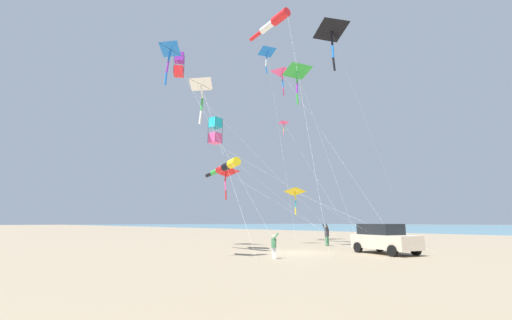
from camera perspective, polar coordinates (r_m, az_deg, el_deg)
ground_plane at (r=22.42m, az=6.96°, el=-15.68°), size 600.00×600.00×0.00m
parked_car at (r=22.87m, az=21.30°, el=-12.56°), size 3.03×4.65×1.85m
cooler_box at (r=25.87m, az=22.69°, el=-13.82°), size 0.62×0.42×0.42m
person_adult_flyer at (r=28.88m, az=12.20°, el=-12.41°), size 0.57×0.45×1.85m
person_child_green_jacket at (r=18.52m, az=3.15°, el=-14.43°), size 0.50×0.49×1.40m
kite_delta_yellow_midlevel at (r=28.96m, az=-5.19°, el=-2.08°), size 6.17×10.14×6.79m
kite_windsock_green_low_center at (r=23.20m, az=-5.35°, el=-1.20°), size 9.10×6.14×6.27m
kite_delta_long_streamer_right at (r=37.38m, az=1.99°, el=18.18°), size 1.51×4.87×20.54m
kite_delta_small_distant at (r=28.58m, az=7.27°, el=14.93°), size 2.37×5.24×14.88m
kite_delta_purple_drifting at (r=31.25m, az=6.78°, el=-5.53°), size 1.79×13.09×5.20m
kite_delta_magenta_far_left at (r=24.69m, az=-9.44°, el=12.79°), size 1.90×8.45×12.16m
kite_delta_striped_overhead at (r=38.09m, az=4.58°, el=14.95°), size 2.63×13.84×18.85m
kite_delta_blue_topmost at (r=36.51m, az=4.88°, el=6.38°), size 0.97×9.03×12.98m
kite_delta_checkered_midright at (r=20.17m, az=-14.59°, el=18.05°), size 4.38×6.16×11.90m
kite_windsock_rainbow_low_near at (r=33.73m, az=3.06°, el=22.78°), size 4.78×12.35×21.03m
kite_delta_teal_far_right at (r=21.74m, az=13.07°, el=20.86°), size 7.50×1.95×13.84m
kite_box_red_high_left at (r=29.92m, az=-13.21°, el=15.82°), size 11.87×8.69×16.22m
kite_box_white_trailing at (r=19.28m, az=-7.06°, el=5.05°), size 12.13×5.23×7.94m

